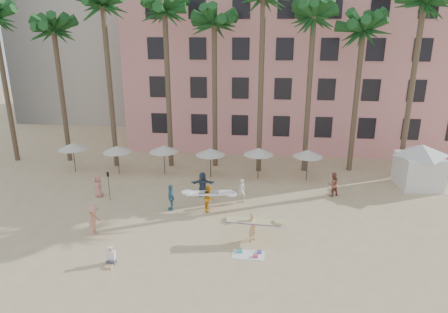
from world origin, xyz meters
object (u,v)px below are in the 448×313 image
pink_hotel (300,67)px  carrier_yellow (253,225)px  carrier_white (209,197)px  cabana (420,162)px

pink_hotel → carrier_yellow: 25.03m
carrier_yellow → carrier_white: size_ratio=1.05×
pink_hotel → carrier_white: (-7.22, -19.90, -7.01)m
pink_hotel → cabana: 17.36m
carrier_yellow → carrier_white: carrier_white is taller
carrier_yellow → cabana: bearing=37.8°
pink_hotel → cabana: bearing=-58.1°
carrier_yellow → carrier_white: (-3.16, 3.78, -0.02)m
cabana → pink_hotel: bearing=121.9°
pink_hotel → cabana: (8.61, -13.86, -5.93)m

